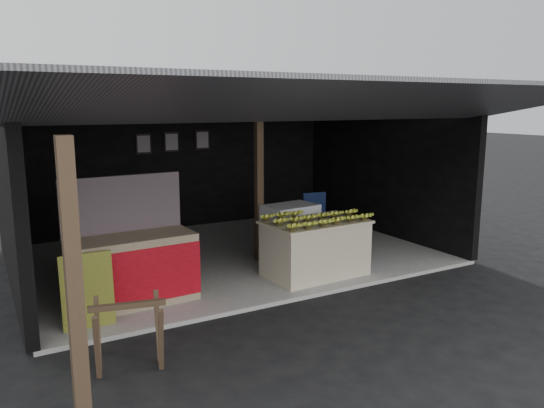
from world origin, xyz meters
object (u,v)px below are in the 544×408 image
white_crate (290,233)px  sawhorse (128,328)px  neighbor_stall (132,266)px  water_barrel (350,248)px  plastic_chair (317,214)px  banana_table (315,248)px

white_crate → sawhorse: bearing=-151.4°
sawhorse → white_crate: bearing=47.8°
white_crate → neighbor_stall: bearing=-174.5°
water_barrel → plastic_chair: 1.31m
white_crate → neighbor_stall: (-2.88, -0.62, 0.02)m
neighbor_stall → sawhorse: 1.84m
sawhorse → banana_table: bearing=37.4°
white_crate → sawhorse: size_ratio=1.24×
neighbor_stall → banana_table: bearing=-7.4°
water_barrel → banana_table: bearing=-162.7°
plastic_chair → neighbor_stall: bearing=-151.4°
sawhorse → water_barrel: bearing=35.8°
neighbor_stall → water_barrel: (3.73, 0.05, -0.27)m
banana_table → neighbor_stall: 2.83m
banana_table → water_barrel: 0.98m
white_crate → sawhorse: (-3.39, -2.39, -0.08)m
neighbor_stall → plastic_chair: 4.10m
neighbor_stall → white_crate: bearing=9.4°
neighbor_stall → sawhorse: neighbor_stall is taller
white_crate → plastic_chair: bearing=27.8°
plastic_chair → banana_table: bearing=-114.8°
white_crate → banana_table: bearing=-100.8°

